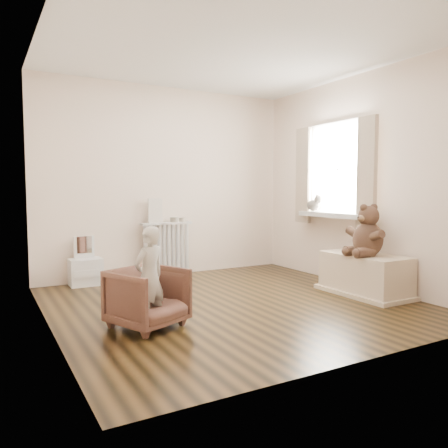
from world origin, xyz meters
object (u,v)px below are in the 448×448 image
toy_bench (365,277)px  toy_vanity (85,263)px  teddy_bear (368,237)px  armchair (148,298)px  radiator (167,248)px  child (149,277)px  plush_cat (314,204)px

toy_bench → toy_vanity: bearing=142.6°
toy_bench → teddy_bear: teddy_bear is taller
teddy_bear → armchair: bearing=-179.4°
radiator → toy_vanity: size_ratio=1.22×
toy_vanity → armchair: bearing=-86.7°
armchair → radiator: bearing=40.7°
toy_vanity → toy_bench: size_ratio=0.63×
radiator → toy_bench: 2.62m
toy_vanity → armchair: 1.99m
radiator → child: size_ratio=0.87×
armchair → child: 0.20m
toy_vanity → teddy_bear: (2.63, -2.13, 0.40)m
radiator → toy_vanity: (-1.10, -0.03, -0.11)m
armchair → plush_cat: (2.71, 0.99, 0.74)m
toy_vanity → toy_bench: (2.69, -2.05, -0.08)m
child → toy_bench: 2.58m
radiator → toy_bench: size_ratio=0.77×
toy_vanity → plush_cat: bearing=-19.4°
radiator → teddy_bear: teddy_bear is taller
radiator → armchair: size_ratio=1.31×
teddy_bear → plush_cat: 1.20m
armchair → plush_cat: plush_cat is taller
radiator → armchair: radiator is taller
child → teddy_bear: 2.53m
toy_bench → plush_cat: (0.14, 1.05, 0.80)m
child → plush_cat: plush_cat is taller
radiator → plush_cat: (1.73, -1.03, 0.61)m
radiator → toy_vanity: bearing=-178.4°
armchair → toy_bench: (2.57, -0.06, -0.06)m
toy_bench → plush_cat: bearing=82.4°
radiator → armchair: (-0.98, -2.02, -0.13)m
toy_bench → armchair: bearing=178.6°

